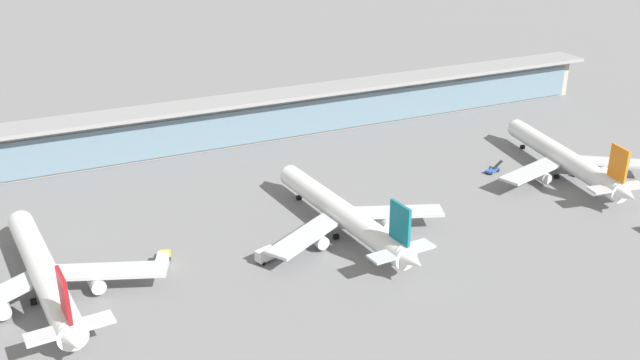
{
  "coord_description": "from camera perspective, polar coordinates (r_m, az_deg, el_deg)",
  "views": [
    {
      "loc": [
        -73.63,
        -144.53,
        81.06
      ],
      "look_at": [
        0.0,
        10.43,
        7.75
      ],
      "focal_mm": 40.61,
      "sensor_mm": 36.0,
      "label": 1
    }
  ],
  "objects": [
    {
      "name": "service_truck_by_tail_olive",
      "position": [
        164.31,
        -4.1,
        -5.81
      ],
      "size": [
        7.65,
        4.59,
        3.1
      ],
      "color": "olive",
      "rests_on": "ground"
    },
    {
      "name": "ground_plane",
      "position": [
        181.33,
        1.42,
        -3.42
      ],
      "size": [
        1200.0,
        1200.0,
        0.0
      ],
      "primitive_type": "plane",
      "color": "slate"
    },
    {
      "name": "terminal_building",
      "position": [
        234.96,
        -5.87,
        4.86
      ],
      "size": [
        269.56,
        12.8,
        15.2
      ],
      "color": "#9E998E",
      "rests_on": "ground"
    },
    {
      "name": "airliner_right_stand",
      "position": [
        218.94,
        18.75,
        1.62
      ],
      "size": [
        48.0,
        63.12,
        16.87
      ],
      "color": "white",
      "rests_on": "ground"
    },
    {
      "name": "service_truck_under_wing_yellow",
      "position": [
        165.25,
        -12.28,
        -6.15
      ],
      "size": [
        4.94,
        7.62,
        3.1
      ],
      "color": "yellow",
      "rests_on": "ground"
    },
    {
      "name": "airliner_centre_stand",
      "position": [
        174.1,
        1.88,
        -2.67
      ],
      "size": [
        48.57,
        63.37,
        16.87
      ],
      "color": "white",
      "rests_on": "ground"
    },
    {
      "name": "service_truck_near_nose_blue",
      "position": [
        217.15,
        13.46,
        0.78
      ],
      "size": [
        6.91,
        3.23,
        2.7
      ],
      "color": "#234C9E",
      "rests_on": "ground"
    },
    {
      "name": "safety_cone_alpha",
      "position": [
        145.21,
        -19.22,
        -12.14
      ],
      "size": [
        0.62,
        0.62,
        0.7
      ],
      "color": "orange",
      "rests_on": "ground"
    },
    {
      "name": "airliner_left_stand",
      "position": [
        159.23,
        -20.89,
        -6.95
      ],
      "size": [
        48.56,
        63.37,
        16.87
      ],
      "color": "white",
      "rests_on": "ground"
    }
  ]
}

